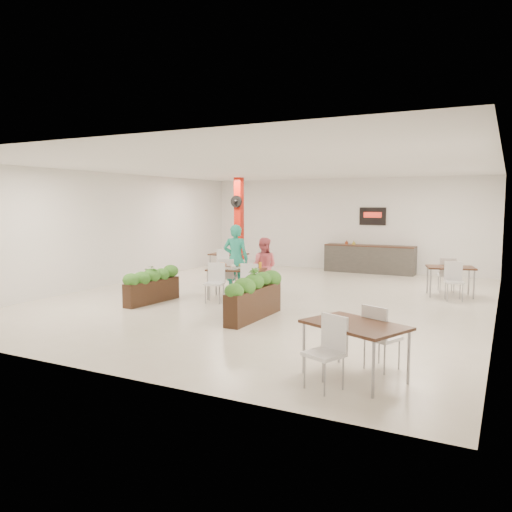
{
  "coord_description": "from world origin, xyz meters",
  "views": [
    {
      "loc": [
        5.17,
        -10.97,
        2.33
      ],
      "look_at": [
        -0.13,
        -0.57,
        1.1
      ],
      "focal_mm": 35.0,
      "sensor_mm": 36.0,
      "label": 1
    }
  ],
  "objects": [
    {
      "name": "side_table_c",
      "position": [
        3.41,
        -4.62,
        0.63
      ],
      "size": [
        1.52,
        1.65,
        0.92
      ],
      "rotation": [
        0.0,
        0.0,
        -0.41
      ],
      "color": "#321B10",
      "rests_on": "ground"
    },
    {
      "name": "side_table_b",
      "position": [
        3.89,
        2.35,
        0.62
      ],
      "size": [
        1.28,
        1.67,
        0.92
      ],
      "rotation": [
        0.0,
        0.0,
        0.25
      ],
      "color": "#321B10",
      "rests_on": "ground"
    },
    {
      "name": "red_column",
      "position": [
        -3.0,
        3.79,
        1.64
      ],
      "size": [
        0.4,
        0.41,
        3.2
      ],
      "color": "#AF170B",
      "rests_on": "ground"
    },
    {
      "name": "service_counter",
      "position": [
        1.0,
        5.65,
        0.49
      ],
      "size": [
        3.0,
        0.64,
        2.2
      ],
      "color": "#33302D",
      "rests_on": "ground"
    },
    {
      "name": "room_shell",
      "position": [
        0.0,
        0.0,
        2.01
      ],
      "size": [
        10.1,
        12.1,
        3.22
      ],
      "color": "white",
      "rests_on": "ground"
    },
    {
      "name": "diner_man",
      "position": [
        -1.14,
        0.26,
        0.9
      ],
      "size": [
        0.74,
        0.58,
        1.8
      ],
      "primitive_type": "imported",
      "rotation": [
        0.0,
        0.0,
        3.4
      ],
      "color": "#28AF8F",
      "rests_on": "ground"
    },
    {
      "name": "main_table",
      "position": [
        -0.75,
        -0.4,
        0.64
      ],
      "size": [
        1.6,
        1.88,
        0.92
      ],
      "rotation": [
        0.0,
        0.0,
        0.26
      ],
      "color": "#321B10",
      "rests_on": "ground"
    },
    {
      "name": "diner_woman",
      "position": [
        -0.34,
        0.26,
        0.74
      ],
      "size": [
        0.84,
        0.73,
        1.48
      ],
      "primitive_type": "imported",
      "rotation": [
        0.0,
        0.0,
        3.4
      ],
      "color": "#F66D78",
      "rests_on": "ground"
    },
    {
      "name": "planter_right",
      "position": [
        0.62,
        -2.14,
        0.5
      ],
      "size": [
        0.42,
        2.0,
        1.04
      ],
      "rotation": [
        0.0,
        0.0,
        1.56
      ],
      "color": "black",
      "rests_on": "ground"
    },
    {
      "name": "ground",
      "position": [
        0.0,
        0.0,
        0.0
      ],
      "size": [
        12.0,
        12.0,
        0.0
      ],
      "primitive_type": "plane",
      "color": "beige",
      "rests_on": "ground"
    },
    {
      "name": "side_table_a",
      "position": [
        -2.75,
        2.66,
        0.62
      ],
      "size": [
        1.19,
        1.65,
        0.92
      ],
      "rotation": [
        0.0,
        0.0,
        0.1
      ],
      "color": "#321B10",
      "rests_on": "ground"
    },
    {
      "name": "planter_left",
      "position": [
        -2.26,
        -1.77,
        0.49
      ],
      "size": [
        0.51,
        1.72,
        0.89
      ],
      "rotation": [
        0.0,
        0.0,
        1.49
      ],
      "color": "black",
      "rests_on": "ground"
    }
  ]
}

